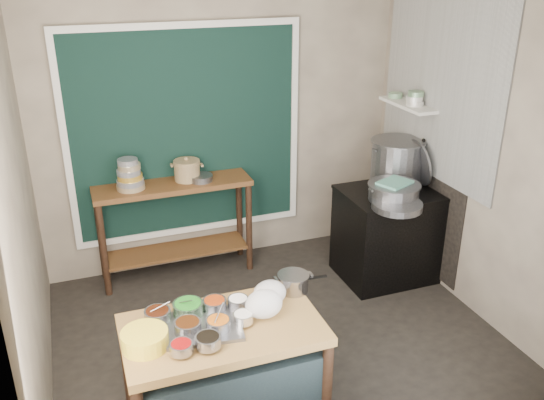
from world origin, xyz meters
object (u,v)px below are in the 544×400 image
object	(u,v)px
utensil_cup	(132,183)
stove_block	(389,235)
saucepan	(293,282)
stock_pot	(397,161)
prep_table	(224,374)
back_counter	(176,229)
yellow_basin	(145,339)
condiment_tray	(199,327)
ceramic_crock	(187,171)
steamer	(394,192)

from	to	relation	value
utensil_cup	stove_block	bearing A→B (deg)	-18.33
saucepan	stock_pot	xyz separation A→B (m)	(1.59, 1.29, 0.27)
utensil_cup	stock_pot	distance (m)	2.47
prep_table	back_counter	distance (m)	2.03
yellow_basin	condiment_tray	bearing A→B (deg)	10.96
prep_table	yellow_basin	bearing A→B (deg)	-174.53
ceramic_crock	steamer	world-z (taller)	ceramic_crock
utensil_cup	prep_table	bearing A→B (deg)	-82.85
prep_table	condiment_tray	distance (m)	0.41
prep_table	utensil_cup	xyz separation A→B (m)	(-0.26, 2.05, 0.62)
stove_block	stock_pot	world-z (taller)	stock_pot
stove_block	steamer	world-z (taller)	steamer
condiment_tray	prep_table	bearing A→B (deg)	-9.07
prep_table	stock_pot	size ratio (longest dim) A/B	2.39
back_counter	steamer	world-z (taller)	steamer
utensil_cup	back_counter	bearing A→B (deg)	-2.87
back_counter	yellow_basin	distance (m)	2.18
utensil_cup	ceramic_crock	bearing A→B (deg)	1.73
condiment_tray	stock_pot	xyz separation A→B (m)	(2.30, 1.50, 0.32)
prep_table	condiment_tray	xyz separation A→B (m)	(-0.15, 0.02, 0.39)
condiment_tray	saucepan	xyz separation A→B (m)	(0.72, 0.21, 0.05)
condiment_tray	stove_block	bearing A→B (deg)	30.75
saucepan	stock_pot	world-z (taller)	stock_pot
back_counter	stock_pot	world-z (taller)	stock_pot
prep_table	steamer	size ratio (longest dim) A/B	2.62
saucepan	ceramic_crock	xyz separation A→B (m)	(-0.32, 1.83, 0.22)
prep_table	ceramic_crock	distance (m)	2.18
condiment_tray	yellow_basin	distance (m)	0.35
condiment_tray	stock_pot	distance (m)	2.77
saucepan	stove_block	bearing A→B (deg)	40.64
saucepan	utensil_cup	world-z (taller)	utensil_cup
ceramic_crock	stock_pot	xyz separation A→B (m)	(1.91, -0.54, 0.05)
saucepan	stock_pot	bearing A→B (deg)	42.92
prep_table	condiment_tray	bearing A→B (deg)	171.42
condiment_tray	ceramic_crock	bearing A→B (deg)	79.01
saucepan	ceramic_crock	size ratio (longest dim) A/B	0.88
stove_block	ceramic_crock	distance (m)	2.00
yellow_basin	stock_pot	xyz separation A→B (m)	(2.64, 1.56, 0.28)
steamer	ceramic_crock	bearing A→B (deg)	150.18
condiment_tray	stock_pot	size ratio (longest dim) A/B	1.01
prep_table	steamer	xyz separation A→B (m)	(1.90, 1.12, 0.58)
back_counter	utensil_cup	xyz separation A→B (m)	(-0.36, 0.02, 0.52)
condiment_tray	ceramic_crock	distance (m)	2.10
utensil_cup	ceramic_crock	distance (m)	0.51
saucepan	steamer	bearing A→B (deg)	37.69
prep_table	steamer	distance (m)	2.28
condiment_tray	utensil_cup	xyz separation A→B (m)	(-0.11, 2.02, 0.23)
back_counter	yellow_basin	bearing A→B (deg)	-105.76
condiment_tray	steamer	world-z (taller)	steamer
yellow_basin	stove_block	bearing A→B (deg)	28.38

